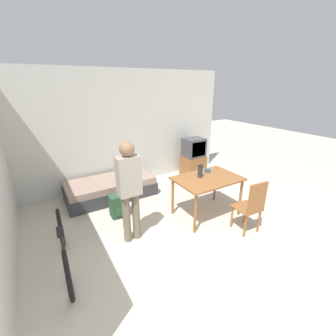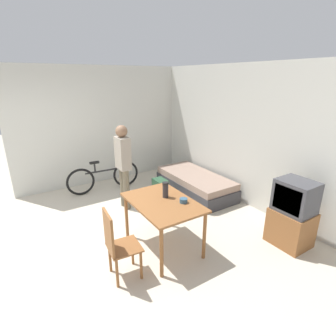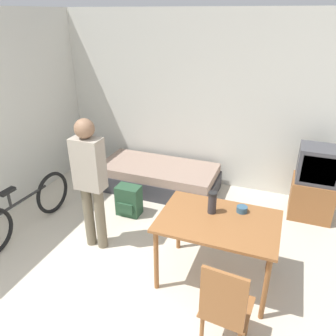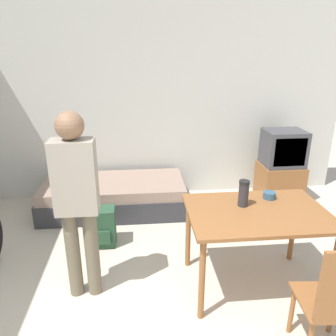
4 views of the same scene
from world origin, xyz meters
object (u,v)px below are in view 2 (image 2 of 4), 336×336
object	(u,v)px
thermos_flask	(165,189)
dining_table	(163,207)
tv	(293,215)
wooden_chair	(117,243)
daybed	(195,183)
bicycle	(104,177)
backpack	(160,189)
person_standing	(123,161)
mate_bowl	(184,201)

from	to	relation	value
thermos_flask	dining_table	bearing A→B (deg)	-47.48
tv	thermos_flask	bearing A→B (deg)	-124.14
dining_table	wooden_chair	distance (m)	0.87
daybed	bicycle	bearing A→B (deg)	-125.26
tv	backpack	xyz separation A→B (m)	(-2.41, -0.87, -0.28)
person_standing	mate_bowl	size ratio (longest dim) A/B	14.56
dining_table	mate_bowl	bearing A→B (deg)	50.08
daybed	mate_bowl	distance (m)	2.16
thermos_flask	mate_bowl	bearing A→B (deg)	22.64
tv	person_standing	world-z (taller)	person_standing
bicycle	backpack	distance (m)	1.36
bicycle	person_standing	xyz separation A→B (m)	(1.01, 0.07, 0.63)
backpack	thermos_flask	bearing A→B (deg)	-27.54
tv	dining_table	distance (m)	1.95
tv	wooden_chair	xyz separation A→B (m)	(-0.72, -2.50, 0.02)
tv	mate_bowl	distance (m)	1.67
tv	person_standing	distance (m)	3.00
bicycle	thermos_flask	size ratio (longest dim) A/B	6.94
dining_table	person_standing	world-z (taller)	person_standing
dining_table	thermos_flask	bearing A→B (deg)	132.52
backpack	dining_table	bearing A→B (deg)	-29.26
dining_table	bicycle	world-z (taller)	dining_table
mate_bowl	person_standing	bearing A→B (deg)	-173.82
dining_table	backpack	size ratio (longest dim) A/B	2.71
dining_table	person_standing	bearing A→B (deg)	178.28
dining_table	backpack	distance (m)	1.71
daybed	tv	size ratio (longest dim) A/B	1.82
mate_bowl	backpack	distance (m)	1.82
wooden_chair	bicycle	world-z (taller)	wooden_chair
bicycle	mate_bowl	bearing A→B (deg)	5.38
wooden_chair	tv	bearing A→B (deg)	73.95
dining_table	backpack	bearing A→B (deg)	150.74
bicycle	daybed	bearing A→B (deg)	54.74
backpack	mate_bowl	bearing A→B (deg)	-19.54
dining_table	thermos_flask	xyz separation A→B (m)	(-0.10, 0.11, 0.22)
daybed	wooden_chair	distance (m)	2.94
tv	bicycle	distance (m)	3.88
bicycle	mate_bowl	distance (m)	2.76
tv	wooden_chair	distance (m)	2.60
person_standing	tv	bearing A→B (deg)	33.54
mate_bowl	tv	bearing A→B (deg)	61.84
backpack	daybed	bearing A→B (deg)	82.50
dining_table	tv	bearing A→B (deg)	60.05
bicycle	person_standing	world-z (taller)	person_standing
tv	thermos_flask	xyz separation A→B (m)	(-1.07, -1.57, 0.39)
bicycle	mate_bowl	size ratio (longest dim) A/B	14.62
daybed	bicycle	distance (m)	2.05
daybed	person_standing	distance (m)	1.77
thermos_flask	tv	bearing A→B (deg)	55.86
tv	daybed	bearing A→B (deg)	-179.14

